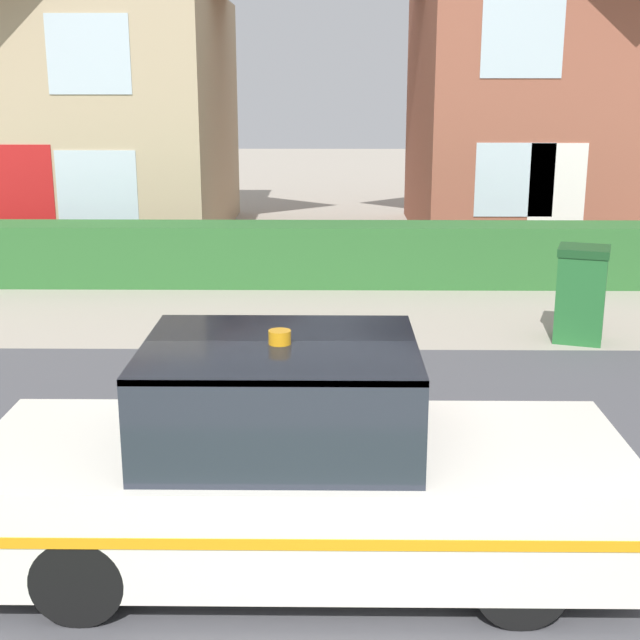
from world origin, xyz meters
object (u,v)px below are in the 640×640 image
object	(u,v)px
police_car	(297,467)
house_left	(23,65)
house_right	(580,62)
wheelie_bin	(581,294)

from	to	relation	value
police_car	house_left	distance (m)	14.81
police_car	house_right	world-z (taller)	house_right
wheelie_bin	house_right	bearing A→B (deg)	94.58
house_right	house_left	bearing A→B (deg)	-179.40
house_left	house_right	size ratio (longest dim) A/B	1.22
wheelie_bin	house_left	bearing A→B (deg)	158.15
police_car	house_right	xyz separation A→B (m)	(5.27, 13.36, 2.82)
house_right	wheelie_bin	size ratio (longest dim) A/B	5.78
house_left	house_right	xyz separation A→B (m)	(11.29, 0.12, 0.07)
house_left	house_right	bearing A→B (deg)	0.60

